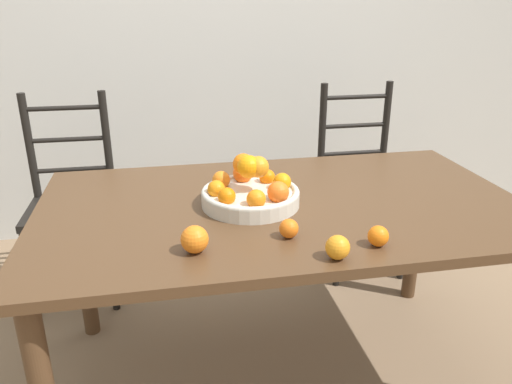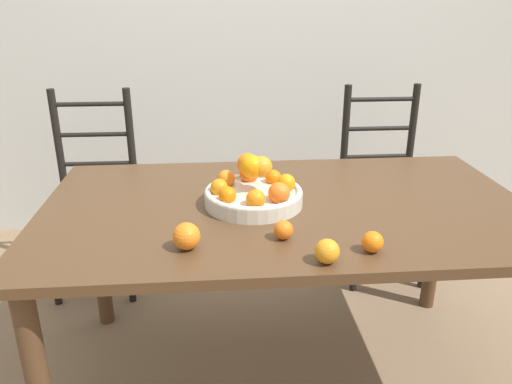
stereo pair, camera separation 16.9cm
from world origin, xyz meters
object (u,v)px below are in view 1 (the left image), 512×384
(orange_loose_2, at_px, (289,228))
(chair_left, at_px, (72,206))
(fruit_bowl, at_px, (250,191))
(orange_loose_1, at_px, (195,239))
(chair_right, at_px, (359,186))
(orange_loose_3, at_px, (338,247))
(orange_loose_0, at_px, (378,236))

(orange_loose_2, relative_size, chair_left, 0.06)
(fruit_bowl, relative_size, orange_loose_2, 5.78)
(orange_loose_1, distance_m, chair_right, 1.56)
(chair_left, bearing_deg, orange_loose_3, -52.49)
(orange_loose_1, bearing_deg, chair_right, 48.90)
(orange_loose_1, bearing_deg, orange_loose_2, 7.89)
(orange_loose_1, bearing_deg, fruit_bowl, 55.28)
(orange_loose_3, xyz_separation_m, chair_left, (-0.95, 1.27, -0.32))
(fruit_bowl, xyz_separation_m, chair_right, (0.77, 0.82, -0.34))
(orange_loose_0, height_order, orange_loose_3, orange_loose_3)
(fruit_bowl, bearing_deg, chair_right, 46.66)
(orange_loose_0, bearing_deg, orange_loose_3, -160.28)
(fruit_bowl, xyz_separation_m, orange_loose_2, (0.07, -0.29, -0.02))
(fruit_bowl, height_order, orange_loose_3, fruit_bowl)
(orange_loose_3, bearing_deg, orange_loose_1, 163.57)
(orange_loose_1, relative_size, orange_loose_2, 1.36)
(orange_loose_1, relative_size, chair_left, 0.08)
(chair_left, distance_m, chair_right, 1.55)
(fruit_bowl, xyz_separation_m, orange_loose_0, (0.32, -0.39, -0.02))
(orange_loose_3, distance_m, chair_right, 1.44)
(orange_loose_1, xyz_separation_m, orange_loose_3, (0.40, -0.12, -0.01))
(orange_loose_3, bearing_deg, chair_right, 64.59)
(chair_right, bearing_deg, chair_left, -179.97)
(orange_loose_2, height_order, chair_right, chair_right)
(orange_loose_2, relative_size, orange_loose_3, 0.85)
(fruit_bowl, distance_m, orange_loose_3, 0.48)
(orange_loose_0, bearing_deg, orange_loose_2, 157.15)
(fruit_bowl, height_order, orange_loose_1, fruit_bowl)
(orange_loose_2, distance_m, orange_loose_3, 0.19)
(orange_loose_0, bearing_deg, orange_loose_1, 173.26)
(chair_left, bearing_deg, fruit_bowl, -45.97)
(orange_loose_0, distance_m, chair_left, 1.67)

